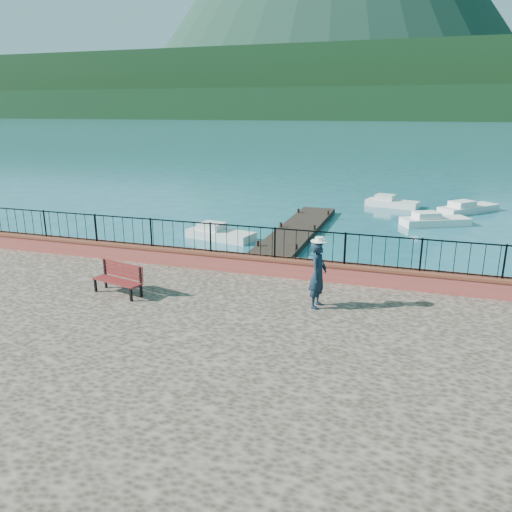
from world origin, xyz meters
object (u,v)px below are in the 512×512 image
Objects in this scene: person at (318,275)px; boat_0 at (221,231)px; park_bench at (119,285)px; boat_5 at (469,206)px; boat_2 at (436,218)px; boat_4 at (392,201)px.

person is 0.52× the size of boat_0.
park_bench is 24.94m from boat_5.
boat_4 is at bearing 90.84° from boat_2.
boat_0 is 0.81× the size of boat_5.
boat_4 is at bearing 68.74° from boat_0.
boat_4 is 0.79× the size of boat_5.
boat_2 is 5.04m from boat_5.
person is 0.42× the size of boat_5.
boat_5 is at bearing 38.58° from boat_2.
park_bench is 5.70m from person.
boat_0 is (-6.95, 10.29, -1.71)m from person.
boat_4 and boat_5 have the same top height.
person is 22.01m from boat_4.
park_bench is at bearing -92.97° from boat_4.
boat_0 is 0.92× the size of boat_2.
boat_0 is 12.31m from boat_2.
boat_2 is at bearing -49.44° from boat_4.
boat_2 is (10.37, 6.63, 0.00)m from boat_0.
person reaches higher than boat_2.
person is at bearing -151.31° from boat_5.
park_bench is 11.22m from boat_0.
boat_0 is at bearing -110.86° from boat_4.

